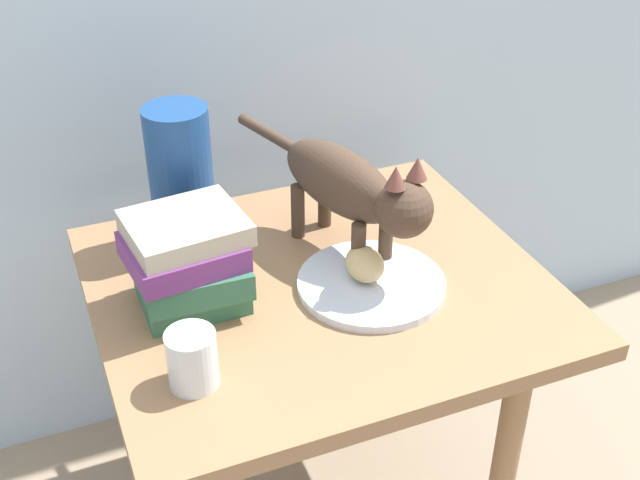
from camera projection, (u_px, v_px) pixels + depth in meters
name	position (u px, v px, depth m)	size (l,w,h in m)	color
side_table	(320.00, 321.00, 1.37)	(0.72, 0.64, 0.57)	#9E724C
plate	(371.00, 284.00, 1.30)	(0.24, 0.24, 0.01)	silver
bread_roll	(365.00, 264.00, 1.30)	(0.08, 0.06, 0.05)	#E0BC7A
cat	(351.00, 187.00, 1.31)	(0.18, 0.46, 0.23)	#4C3828
book_stack	(188.00, 262.00, 1.23)	(0.19, 0.17, 0.15)	#336B4C
green_vase	(181.00, 177.00, 1.36)	(0.11, 0.11, 0.25)	navy
candle_jar	(192.00, 362.00, 1.10)	(0.07, 0.07, 0.08)	silver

